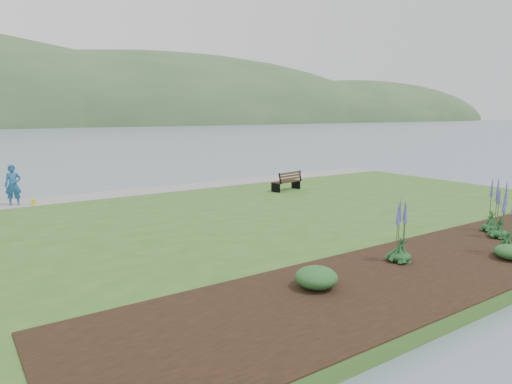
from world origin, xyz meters
The scene contains 14 objects.
ground centered at (0.00, 0.00, 0.00)m, with size 600.00×600.00×0.00m, color slate.
lawn centered at (0.00, -2.00, 0.20)m, with size 34.00×20.00×0.40m, color #315B20.
shoreline_path centered at (0.00, 6.90, 0.42)m, with size 34.00×2.20×0.03m, color gray.
garden_bed centered at (3.00, -9.80, 0.42)m, with size 24.00×4.40×0.04m, color black.
far_hillside centered at (20.00, 170.00, 0.00)m, with size 580.00×80.00×38.00m, color #34532F, non-canonical shape.
park_bench centered at (6.02, 2.66, 0.95)m, with size 1.90×1.06×1.11m.
person centered at (-7.25, 6.54, 1.55)m, with size 0.83×0.57×2.29m, color #1F5390.
pannier centered at (-6.49, 6.18, 0.55)m, with size 0.18×0.27×0.29m, color gold.
echium_0 centered at (4.07, -10.51, 1.25)m, with size 0.62×0.62×2.15m.
echium_1 centered at (5.85, -9.36, 1.23)m, with size 0.62×0.62×2.10m.
echium_4 centered at (0.91, -9.09, 1.31)m, with size 0.62×0.62×2.15m.
echium_5 centered at (6.47, -8.73, 1.27)m, with size 0.62×0.62×2.18m.
shrub_0 centered at (-2.47, -9.23, 0.70)m, with size 1.06×1.06×0.53m, color #1E4C21.
shrub_1 centered at (3.77, -10.78, 0.66)m, with size 0.86×0.86×0.43m, color #1E4C21.
Camera 1 is at (-9.75, -17.23, 4.70)m, focal length 32.00 mm.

